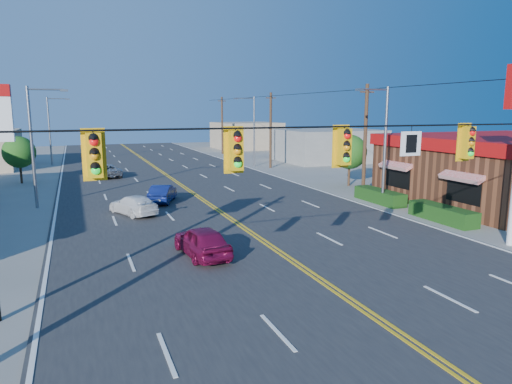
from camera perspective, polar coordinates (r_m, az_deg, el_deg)
name	(u,v)px	position (r m, az deg, el deg)	size (l,w,h in m)	color
ground	(370,316)	(15.49, 14.09, -14.79)	(160.00, 160.00, 0.00)	gray
road	(204,201)	(33.03, -6.54, -1.11)	(20.00, 120.00, 0.06)	#2D2D30
signal_span	(374,164)	(14.10, 14.55, 3.44)	(24.32, 0.34, 9.00)	#47301E
kfc	(505,169)	(36.89, 28.68, 2.59)	(16.30, 12.40, 4.70)	brown
streetlight_se	(383,140)	(31.82, 15.57, 6.31)	(2.55, 0.25, 8.00)	gray
streetlight_ne	(253,127)	(52.93, -0.44, 8.08)	(2.55, 0.25, 8.00)	gray
streetlight_sw	(35,140)	(33.42, -25.91, 5.83)	(2.55, 0.25, 8.00)	gray
streetlight_nw	(51,127)	(59.36, -24.23, 7.43)	(2.55, 0.25, 8.00)	gray
utility_pole_near	(365,140)	(35.89, 13.48, 6.30)	(0.28, 0.28, 8.40)	#47301E
utility_pole_mid	(271,131)	(51.63, 1.84, 7.68)	(0.28, 0.28, 8.40)	#47301E
utility_pole_far	(222,126)	(68.50, -4.25, 8.27)	(0.28, 0.28, 8.40)	#47301E
tree_kfc_rear	(350,152)	(40.01, 11.63, 4.92)	(2.94, 2.94, 4.41)	#47301E
tree_west	(19,152)	(45.66, -27.50, 4.44)	(2.80, 2.80, 4.20)	#47301E
bld_east_mid	(328,145)	(59.79, 8.96, 5.79)	(12.00, 10.00, 4.00)	gray
bld_east_far	(246,136)	(78.36, -1.23, 7.07)	(10.00, 10.00, 4.40)	tan
car_magenta	(202,242)	(20.51, -6.77, -6.25)	(1.61, 4.00, 1.36)	maroon
car_blue	(163,194)	(32.81, -11.59, -0.26)	(1.32, 3.80, 1.25)	navy
car_white	(133,206)	(29.43, -15.07, -1.67)	(1.65, 4.07, 1.18)	white
car_silver	(105,171)	(46.52, -18.31, 2.48)	(2.10, 4.55, 1.26)	#A5A5AA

